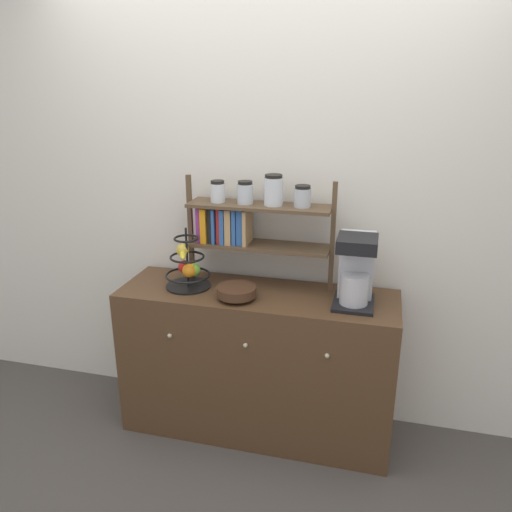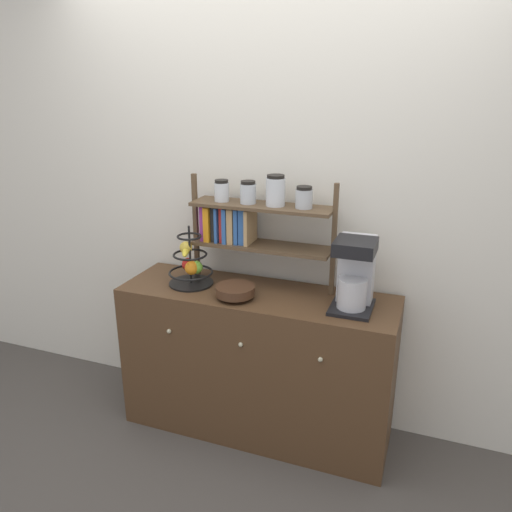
# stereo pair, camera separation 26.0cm
# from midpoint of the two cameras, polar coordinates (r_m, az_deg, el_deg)

# --- Properties ---
(ground_plane) EXTENTS (12.00, 12.00, 0.00)m
(ground_plane) POSITION_cam_midpoint_polar(r_m,az_deg,el_deg) (2.94, 1.13, -21.48)
(ground_plane) COLOR #47423D
(wall_back) EXTENTS (7.00, 0.05, 2.60)m
(wall_back) POSITION_cam_midpoint_polar(r_m,az_deg,el_deg) (2.79, 4.81, 6.36)
(wall_back) COLOR silver
(wall_back) RESTS_ON ground_plane
(sideboard) EXTENTS (1.50, 0.48, 0.85)m
(sideboard) POSITION_cam_midpoint_polar(r_m,az_deg,el_deg) (2.87, 2.77, -12.12)
(sideboard) COLOR #4C331E
(sideboard) RESTS_ON ground_plane
(coffee_maker) EXTENTS (0.20, 0.25, 0.36)m
(coffee_maker) POSITION_cam_midpoint_polar(r_m,az_deg,el_deg) (2.52, 14.15, -1.96)
(coffee_maker) COLOR black
(coffee_maker) RESTS_ON sideboard
(fruit_stand) EXTENTS (0.25, 0.25, 0.34)m
(fruit_stand) POSITION_cam_midpoint_polar(r_m,az_deg,el_deg) (2.75, -4.85, -1.04)
(fruit_stand) COLOR black
(fruit_stand) RESTS_ON sideboard
(wooden_bowl) EXTENTS (0.21, 0.21, 0.07)m
(wooden_bowl) POSITION_cam_midpoint_polar(r_m,az_deg,el_deg) (2.59, 0.47, -4.07)
(wooden_bowl) COLOR #422819
(wooden_bowl) RESTS_ON sideboard
(shelf_hutch) EXTENTS (0.81, 0.20, 0.62)m
(shelf_hutch) POSITION_cam_midpoint_polar(r_m,az_deg,el_deg) (2.69, 1.95, 4.37)
(shelf_hutch) COLOR brown
(shelf_hutch) RESTS_ON sideboard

